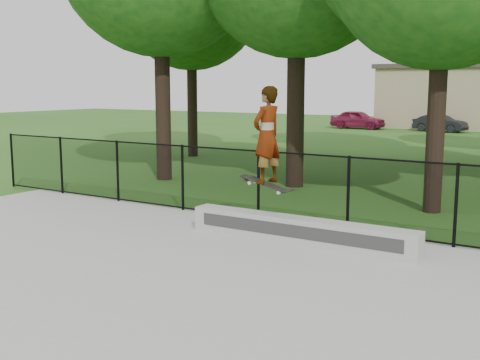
{
  "coord_description": "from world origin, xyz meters",
  "views": [
    {
      "loc": [
        6.3,
        -4.8,
        2.88
      ],
      "look_at": [
        0.62,
        4.2,
        1.2
      ],
      "focal_mm": 45.0,
      "sensor_mm": 36.0,
      "label": 1
    }
  ],
  "objects_px": {
    "skater_airborne": "(267,137)",
    "car_a": "(358,119)",
    "grind_ledge": "(299,230)",
    "car_b": "(440,123)"
  },
  "relations": [
    {
      "from": "skater_airborne",
      "to": "car_a",
      "type": "bearing_deg",
      "value": 108.26
    },
    {
      "from": "grind_ledge",
      "to": "skater_airborne",
      "type": "relative_size",
      "value": 2.3
    },
    {
      "from": "car_b",
      "to": "skater_airborne",
      "type": "height_order",
      "value": "skater_airborne"
    },
    {
      "from": "car_a",
      "to": "skater_airborne",
      "type": "relative_size",
      "value": 1.9
    },
    {
      "from": "car_a",
      "to": "car_b",
      "type": "xyz_separation_m",
      "value": [
        5.38,
        0.15,
        -0.08
      ]
    },
    {
      "from": "grind_ledge",
      "to": "car_b",
      "type": "xyz_separation_m",
      "value": [
        -4.8,
        29.1,
        0.25
      ]
    },
    {
      "from": "car_b",
      "to": "skater_airborne",
      "type": "distance_m",
      "value": 29.7
    },
    {
      "from": "car_b",
      "to": "car_a",
      "type": "bearing_deg",
      "value": 102.47
    },
    {
      "from": "grind_ledge",
      "to": "car_a",
      "type": "relative_size",
      "value": 1.21
    },
    {
      "from": "grind_ledge",
      "to": "car_a",
      "type": "height_order",
      "value": "car_a"
    }
  ]
}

